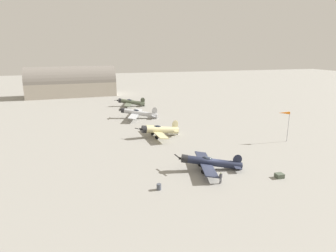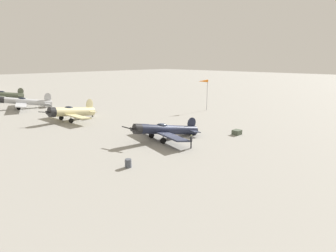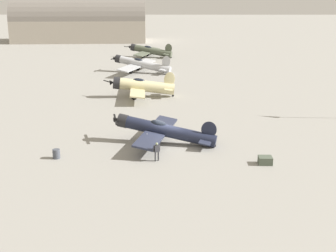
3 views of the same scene
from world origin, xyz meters
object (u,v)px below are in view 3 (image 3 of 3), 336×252
airplane_foreground (163,130)px  airplane_far_line (141,64)px  equipment_crate (265,160)px  airplane_mid_apron (141,86)px  fuel_drum (56,154)px  ground_crew_mechanic (157,150)px  airplane_outer_stand (150,51)px

airplane_foreground → airplane_far_line: 39.43m
equipment_crate → airplane_mid_apron: bearing=25.4°
equipment_crate → fuel_drum: bearing=85.8°
ground_crew_mechanic → equipment_crate: 9.54m
fuel_drum → airplane_outer_stand: bearing=-5.5°
airplane_far_line → airplane_outer_stand: 18.30m
airplane_foreground → airplane_far_line: airplane_far_line is taller
airplane_mid_apron → ground_crew_mechanic: 25.28m
airplane_outer_stand → fuel_drum: 62.09m
ground_crew_mechanic → fuel_drum: ground_crew_mechanic is taller
ground_crew_mechanic → fuel_drum: bearing=55.2°
airplane_outer_stand → equipment_crate: airplane_outer_stand is taller
airplane_far_line → equipment_crate: 46.86m
airplane_foreground → airplane_outer_stand: 57.58m
ground_crew_mechanic → fuel_drum: (0.65, 9.07, -0.62)m
fuel_drum → equipment_crate: bearing=-94.2°
airplane_far_line → airplane_outer_stand: bearing=-73.2°
airplane_mid_apron → ground_crew_mechanic: airplane_mid_apron is taller
airplane_mid_apron → fuel_drum: bearing=72.6°
airplane_foreground → airplane_outer_stand: bearing=-73.7°
airplane_far_line → airplane_outer_stand: (18.28, -0.85, -0.11)m
ground_crew_mechanic → airplane_mid_apron: bearing=-24.4°
airplane_mid_apron → airplane_outer_stand: 37.33m
ground_crew_mechanic → airplane_far_line: bearing=-25.6°
airplane_mid_apron → equipment_crate: bearing=112.4°
airplane_outer_stand → ground_crew_mechanic: 62.53m
airplane_foreground → fuel_drum: airplane_foreground is taller
airplane_foreground → airplane_far_line: (39.19, 4.40, 0.16)m
airplane_far_line → airplane_mid_apron: bearing=112.9°
airplane_outer_stand → fuel_drum: (-61.80, 5.98, -0.96)m
airplane_foreground → ground_crew_mechanic: 5.01m
airplane_mid_apron → ground_crew_mechanic: (-25.12, -2.77, -0.51)m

